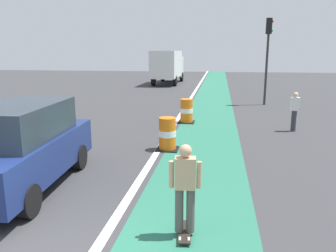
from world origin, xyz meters
name	(u,v)px	position (x,y,z in m)	size (l,w,h in m)	color
bike_lane_strip	(209,119)	(2.40, 12.00, 0.00)	(2.50, 80.00, 0.01)	#286B51
lane_divider_stripe	(178,118)	(0.90, 12.00, 0.01)	(0.20, 80.00, 0.01)	silver
skateboarder_on_lane	(185,188)	(2.31, 1.30, 0.91)	(0.57, 0.82, 1.69)	black
parked_suv_nearest	(22,146)	(-1.72, 2.90, 1.04)	(2.11, 4.69, 2.04)	navy
traffic_barrel_front	(167,134)	(1.19, 6.59, 0.53)	(0.73, 0.73, 1.09)	orange
traffic_barrel_mid	(187,111)	(1.39, 11.05, 0.53)	(0.73, 0.73, 1.09)	orange
delivery_truck_down_block	(168,65)	(-2.28, 29.61, 1.85)	(2.43, 7.63, 3.23)	silver
traffic_light_corner	(268,46)	(5.61, 17.03, 3.50)	(0.41, 0.32, 5.10)	#2D2D2D
pedestrian_crossing	(294,110)	(5.90, 10.01, 0.86)	(0.34, 0.20, 1.61)	#33333D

